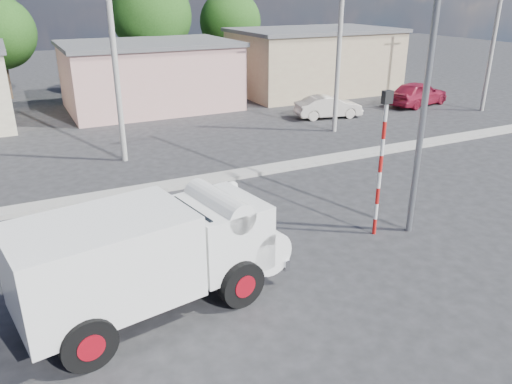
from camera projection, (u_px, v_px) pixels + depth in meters
name	position (u px, v px, depth m)	size (l,w,h in m)	color
ground_plane	(311.00, 283.00, 12.65)	(120.00, 120.00, 0.00)	#252527
median	(200.00, 180.00, 19.26)	(40.00, 0.80, 0.16)	#99968E
truck	(156.00, 253.00, 11.21)	(6.43, 3.27, 2.54)	black
bicycle	(234.00, 239.00, 13.83)	(0.65, 1.86, 0.98)	black
cyclist	(234.00, 224.00, 13.66)	(0.70, 0.46, 1.91)	white
car_cream	(328.00, 107.00, 28.93)	(1.34, 3.85, 1.27)	beige
car_red	(418.00, 93.00, 31.97)	(1.83, 4.55, 1.55)	maroon
traffic_pole	(382.00, 152.00, 14.24)	(0.28, 0.18, 4.36)	red
streetlight	(425.00, 67.00, 13.49)	(2.34, 0.22, 9.00)	slate
building_row	(136.00, 74.00, 30.57)	(37.80, 7.30, 4.44)	beige
tree_row	(59.00, 24.00, 33.67)	(34.13, 7.32, 8.10)	#38281E
utility_poles	(233.00, 58.00, 22.43)	(35.40, 0.24, 8.00)	#99968E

